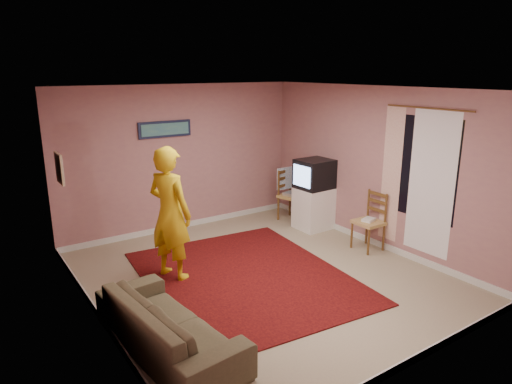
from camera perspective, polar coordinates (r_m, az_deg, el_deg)
ground at (r=6.59m, az=0.70°, el=-10.45°), size 5.00×5.00×0.00m
wall_back at (r=8.27m, az=-9.29°, el=4.16°), size 4.50×0.02×2.60m
wall_front at (r=4.44m, az=19.72°, el=-6.25°), size 4.50×0.02×2.60m
wall_left at (r=5.24m, az=-19.89°, el=-3.00°), size 0.02×5.00×2.60m
wall_right at (r=7.63m, az=14.73°, el=2.93°), size 0.02×5.00×2.60m
ceiling at (r=5.95m, az=0.78°, el=12.75°), size 4.50×5.00×0.02m
baseboard_back at (r=8.58m, az=-8.90°, el=-4.07°), size 4.50×0.02×0.10m
baseboard_front at (r=5.02m, az=18.29°, el=-19.65°), size 4.50×0.02×0.10m
baseboard_left at (r=5.74m, az=-18.64°, el=-14.94°), size 0.02×5.00×0.10m
baseboard_right at (r=7.97m, az=14.08°, el=-5.89°), size 0.02×5.00×0.10m
window at (r=7.05m, az=20.27°, el=2.76°), size 0.01×1.10×1.50m
curtain_sheer at (r=7.00m, az=21.04°, el=0.92°), size 0.01×0.75×2.10m
curtain_floral at (r=7.39m, az=16.56°, el=2.03°), size 0.01×0.35×2.10m
curtain_rod at (r=6.90m, az=20.71°, el=9.79°), size 0.02×1.40×0.02m
picture_back at (r=8.03m, az=-11.30°, el=7.72°), size 0.95×0.04×0.28m
picture_left at (r=6.70m, az=-23.35°, el=2.72°), size 0.04×0.38×0.42m
area_rug at (r=6.56m, az=-1.34°, el=-10.53°), size 2.92×3.51×0.02m
tv_cabinet at (r=8.42m, az=7.19°, el=-2.01°), size 0.60×0.55×0.76m
crt_tv at (r=8.25m, az=7.31°, el=2.25°), size 0.63×0.56×0.52m
chair_a at (r=8.80m, az=4.51°, el=0.27°), size 0.54×0.52×0.53m
dvd_player at (r=8.82m, az=4.50°, el=-0.17°), size 0.37×0.30×0.05m
blue_throw at (r=8.89m, az=3.77°, el=1.73°), size 0.40×0.05×0.42m
chair_b at (r=7.54m, az=13.94°, el=-2.86°), size 0.41×0.43×0.51m
game_console at (r=7.56m, az=13.90°, el=-3.38°), size 0.25×0.20×0.04m
sofa at (r=5.01m, az=-10.91°, el=-15.94°), size 0.96×2.04×0.58m
person at (r=6.35m, az=-10.69°, el=-2.66°), size 0.69×0.81×1.87m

